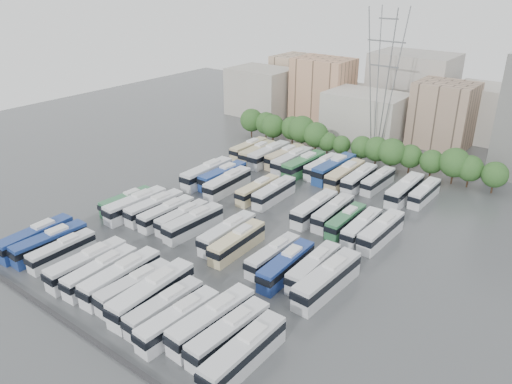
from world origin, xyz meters
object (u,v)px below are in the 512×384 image
Objects in this scene: bus_r1_s3 at (167,213)px; bus_r3_s1 at (257,152)px; bus_r1_s7 at (227,233)px; bus_r1_s8 at (237,242)px; bus_r0_s2 at (62,251)px; bus_r1_s1 at (136,205)px; bus_r0_s0 at (36,238)px; bus_r0_s10 at (179,320)px; bus_r2_s9 at (315,208)px; bus_r2_s10 at (333,212)px; bus_r0_s8 at (152,293)px; bus_r3_s9 at (359,179)px; bus_r0_s1 at (50,243)px; bus_r1_s4 at (182,217)px; bus_r1_s13 at (327,279)px; bus_r2_s5 at (258,190)px; bus_r3_s13 at (424,193)px; bus_r0_s6 at (121,277)px; bus_r3_s0 at (249,149)px; bus_r3_s12 at (405,190)px; bus_r0_s4 at (87,264)px; bus_r3_s2 at (269,154)px; bus_r0_s7 at (135,287)px; bus_r0_s11 at (212,320)px; bus_r1_s0 at (127,201)px; bus_r0_s9 at (165,308)px; bus_r2_s12 at (362,227)px; bus_r1_s5 at (194,223)px; bus_r1_s2 at (155,207)px; bus_r0_s12 at (229,334)px; electricity_pylon at (383,77)px; bus_r2_s1 at (207,173)px; bus_r3_s10 at (378,181)px; bus_r2_s11 at (346,221)px; bus_r2_s2 at (223,176)px; bus_r3_s7 at (334,168)px; bus_r3_s5 at (304,165)px; bus_r3_s6 at (322,166)px; bus_r1_s11 at (286,265)px; bus_r0_s13 at (244,353)px; bus_r2_s13 at (381,231)px; bus_r1_s12 at (314,267)px; bus_r2_s3 at (228,183)px.

bus_r1_s3 is 0.97× the size of bus_r3_s1.
bus_r1_s7 is 1.03× the size of bus_r1_s8.
bus_r1_s1 reaches higher than bus_r0_s2.
bus_r0_s10 is (32.79, -0.38, -0.09)m from bus_r0_s0.
bus_r2_s9 is 3.43m from bus_r2_s10.
bus_r3_s9 is at bearing 83.75° from bus_r0_s8.
bus_r0_s1 is at bearing 179.03° from bus_r0_s8.
bus_r1_s13 is (29.89, -1.56, 0.39)m from bus_r1_s4.
bus_r2_s5 is 1.03× the size of bus_r3_s13.
bus_r0_s6 reaches higher than bus_r3_s0.
bus_r1_s1 is 51.24m from bus_r3_s12.
bus_r3_s2 reaches higher than bus_r0_s4.
bus_r0_s2 is at bearing -176.63° from bus_r0_s7.
bus_r0_s11 reaches higher than bus_r1_s1.
bus_r2_s5 reaches higher than bus_r1_s0.
bus_r0_s9 reaches higher than bus_r2_s12.
bus_r1_s5 is (9.78, 18.79, 0.17)m from bus_r0_s2.
bus_r0_s8 is 1.14× the size of bus_r1_s2.
electricity_pylon is at bearing 105.00° from bus_r0_s12.
bus_r2_s1 reaches higher than bus_r3_s10.
bus_r1_s4 is 1.01× the size of bus_r2_s11.
bus_r1_s3 is 19.27m from bus_r2_s2.
bus_r2_s5 is 0.83× the size of bus_r3_s7.
bus_r3_s5 is at bearing -3.97° from bus_r3_s2.
electricity_pylon is 2.47× the size of bus_r0_s8.
bus_r0_s11 reaches higher than bus_r2_s5.
bus_r3_s0 is at bearing 108.04° from bus_r0_s6.
bus_r1_s1 is at bearing -112.84° from bus_r3_s6.
bus_r3_s0 is 19.93m from bus_r3_s6.
bus_r1_s1 is (0.02, 17.21, 0.06)m from bus_r0_s1.
bus_r0_s8 is 19.50m from bus_r1_s11.
bus_r3_s13 is at bearing 44.42° from bus_r1_s0.
bus_r3_s7 is (3.08, -0.21, 0.31)m from bus_r3_s6.
bus_r1_s13 is (33.16, -0.94, 0.32)m from bus_r1_s3.
bus_r3_s0 is (-26.38, 36.26, -0.03)m from bus_r1_s8.
bus_r0_s2 is at bearing -102.80° from bus_r3_s6.
bus_r0_s4 is 1.03× the size of bus_r3_s9.
bus_r3_s12 is (-3.49, 53.99, 0.03)m from bus_r0_s13.
bus_r2_s13 is (6.51, 18.02, 0.04)m from bus_r1_s11.
bus_r2_s1 reaches higher than bus_r2_s5.
bus_r0_s8 is at bearing -127.22° from bus_r1_s12.
bus_r2_s9 reaches higher than bus_r2_s11.
bus_r0_s7 is 25.93m from bus_r1_s1.
bus_r3_s12 reaches higher than bus_r1_s2.
bus_r0_s12 is 34.02m from bus_r2_s12.
bus_r1_s5 is at bearing -128.28° from bus_r2_s9.
bus_r1_s1 is 1.10× the size of bus_r1_s3.
bus_r2_s10 is (26.57, 17.97, -0.02)m from bus_r1_s2.
bus_r2_s3 is (-3.40, 16.06, 0.23)m from bus_r1_s4.
bus_r0_s13 is 1.05× the size of bus_r3_s9.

